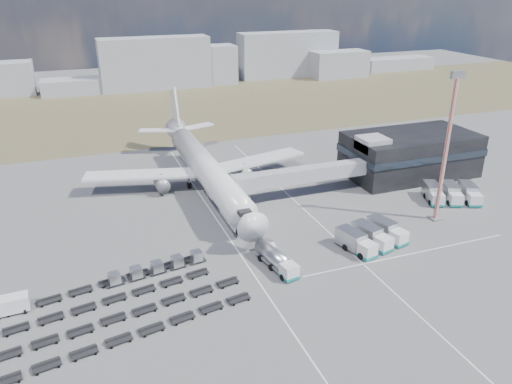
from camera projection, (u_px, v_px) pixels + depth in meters
name	position (u px, v px, depth m)	size (l,w,h in m)	color
ground	(255.00, 258.00, 83.76)	(420.00, 420.00, 0.00)	#565659
grass_strip	(149.00, 110.00, 178.53)	(420.00, 90.00, 0.01)	brown
lane_markings	(300.00, 240.00, 89.48)	(47.12, 110.00, 0.01)	silver
terminal	(409.00, 153.00, 117.66)	(30.40, 16.40, 11.00)	black
jet_bridge	(292.00, 176.00, 104.47)	(30.30, 3.80, 7.05)	#939399
airliner	(204.00, 166.00, 109.57)	(51.59, 64.53, 17.62)	silver
skyline	(169.00, 68.00, 214.99)	(293.27, 25.06, 21.08)	#8F939C
fuel_tanker	(276.00, 260.00, 80.23)	(4.19, 10.08, 3.17)	silver
pushback_tug	(266.00, 249.00, 85.25)	(3.14, 1.76, 1.43)	silver
utility_van	(11.00, 305.00, 69.56)	(4.83, 2.18, 2.53)	silver
catering_truck	(239.00, 170.00, 118.77)	(2.81, 5.75, 2.55)	silver
service_trucks_near	(372.00, 236.00, 87.21)	(12.04, 10.18, 3.18)	silver
service_trucks_far	(451.00, 193.00, 104.74)	(12.44, 11.01, 3.14)	silver
uld_row	(157.00, 267.00, 79.09)	(16.38, 4.20, 1.79)	black
baggage_dollies	(120.00, 308.00, 70.48)	(35.90, 21.50, 0.80)	black
floodlight_mast	(446.00, 149.00, 91.75)	(2.69, 2.21, 28.56)	#A8281B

